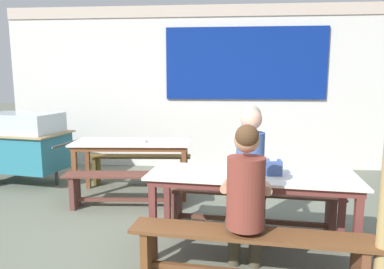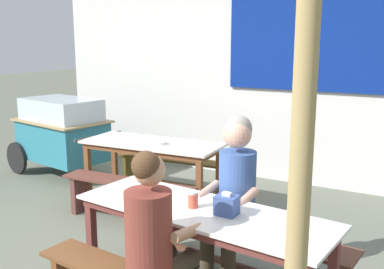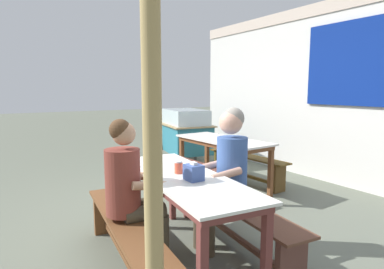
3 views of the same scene
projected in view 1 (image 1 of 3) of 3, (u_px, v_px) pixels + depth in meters
name	position (u px, v px, depth m)	size (l,w,h in m)	color
ground_plane	(172.00, 233.00, 3.63)	(40.00, 40.00, 0.00)	#5E6454
backdrop_wall	(195.00, 84.00, 6.25)	(6.75, 0.23, 2.88)	silver
dining_table_far	(132.00, 147.00, 4.76)	(1.64, 0.75, 0.76)	silver
dining_table_near	(251.00, 183.00, 3.10)	(1.90, 0.81, 0.76)	silver
bench_far_back	(140.00, 165.00, 5.34)	(1.59, 0.36, 0.44)	brown
bench_far_front	(125.00, 185.00, 4.31)	(1.53, 0.38, 0.44)	brown
bench_near_back	(251.00, 203.00, 3.66)	(1.88, 0.51, 0.44)	brown
bench_near_front	(249.00, 249.00, 2.65)	(1.87, 0.47, 0.44)	brown
food_cart	(23.00, 143.00, 5.33)	(1.72, 1.09, 1.10)	teal
person_right_near_table	(250.00, 162.00, 3.54)	(0.41, 0.51, 1.34)	#433828
person_near_front	(246.00, 196.00, 2.66)	(0.42, 0.51, 1.27)	#443E2E
tissue_box	(273.00, 167.00, 3.05)	(0.15, 0.13, 0.15)	#395192
condiment_jar	(243.00, 168.00, 3.08)	(0.07, 0.07, 0.11)	#DB5238
soup_bowl	(141.00, 141.00, 4.68)	(0.16, 0.16, 0.04)	silver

